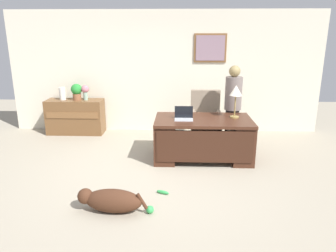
{
  "coord_description": "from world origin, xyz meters",
  "views": [
    {
      "loc": [
        0.35,
        -4.6,
        2.17
      ],
      "look_at": [
        0.17,
        0.3,
        0.75
      ],
      "focal_mm": 33.78,
      "sensor_mm": 36.0,
      "label": 1
    }
  ],
  "objects_px": {
    "laptop": "(184,116)",
    "dog_toy_bone": "(163,192)",
    "vase_empty": "(62,94)",
    "dog_lying": "(111,200)",
    "potted_plant": "(77,91)",
    "vase_with_flowers": "(85,91)",
    "dog_toy_ball": "(150,210)",
    "person_standing": "(233,107)",
    "armchair": "(205,120)",
    "desk_lamp": "(236,92)",
    "desk": "(203,137)",
    "credenza": "(76,117)"
  },
  "relations": [
    {
      "from": "desk",
      "to": "credenza",
      "type": "height_order",
      "value": "credenza"
    },
    {
      "from": "vase_empty",
      "to": "person_standing",
      "type": "bearing_deg",
      "value": -12.84
    },
    {
      "from": "vase_with_flowers",
      "to": "vase_empty",
      "type": "relative_size",
      "value": 1.18
    },
    {
      "from": "person_standing",
      "to": "desk_lamp",
      "type": "height_order",
      "value": "person_standing"
    },
    {
      "from": "vase_empty",
      "to": "vase_with_flowers",
      "type": "bearing_deg",
      "value": 0.0
    },
    {
      "from": "vase_with_flowers",
      "to": "dog_toy_ball",
      "type": "relative_size",
      "value": 3.32
    },
    {
      "from": "dog_toy_ball",
      "to": "armchair",
      "type": "bearing_deg",
      "value": 72.18
    },
    {
      "from": "dog_toy_bone",
      "to": "dog_lying",
      "type": "bearing_deg",
      "value": -142.79
    },
    {
      "from": "person_standing",
      "to": "potted_plant",
      "type": "height_order",
      "value": "person_standing"
    },
    {
      "from": "person_standing",
      "to": "dog_lying",
      "type": "relative_size",
      "value": 1.78
    },
    {
      "from": "person_standing",
      "to": "vase_with_flowers",
      "type": "xyz_separation_m",
      "value": [
        -3.12,
        0.83,
        0.14
      ]
    },
    {
      "from": "desk",
      "to": "dog_toy_ball",
      "type": "xyz_separation_m",
      "value": [
        -0.78,
        -1.88,
        -0.35
      ]
    },
    {
      "from": "desk",
      "to": "vase_with_flowers",
      "type": "bearing_deg",
      "value": 149.99
    },
    {
      "from": "desk_lamp",
      "to": "dog_toy_bone",
      "type": "relative_size",
      "value": 3.1
    },
    {
      "from": "armchair",
      "to": "dog_toy_bone",
      "type": "distance_m",
      "value": 2.44
    },
    {
      "from": "vase_with_flowers",
      "to": "potted_plant",
      "type": "xyz_separation_m",
      "value": [
        -0.19,
        0.0,
        -0.01
      ]
    },
    {
      "from": "potted_plant",
      "to": "laptop",
      "type": "bearing_deg",
      "value": -32.08
    },
    {
      "from": "vase_empty",
      "to": "dog_lying",
      "type": "bearing_deg",
      "value": -62.13
    },
    {
      "from": "credenza",
      "to": "dog_toy_ball",
      "type": "bearing_deg",
      "value": -59.09
    },
    {
      "from": "desk_lamp",
      "to": "dog_toy_ball",
      "type": "height_order",
      "value": "desk_lamp"
    },
    {
      "from": "laptop",
      "to": "dog_toy_bone",
      "type": "height_order",
      "value": "laptop"
    },
    {
      "from": "credenza",
      "to": "desk_lamp",
      "type": "xyz_separation_m",
      "value": [
        3.34,
        -1.31,
        0.81
      ]
    },
    {
      "from": "desk",
      "to": "person_standing",
      "type": "height_order",
      "value": "person_standing"
    },
    {
      "from": "armchair",
      "to": "vase_with_flowers",
      "type": "relative_size",
      "value": 3.25
    },
    {
      "from": "person_standing",
      "to": "potted_plant",
      "type": "distance_m",
      "value": 3.42
    },
    {
      "from": "armchair",
      "to": "dog_toy_ball",
      "type": "height_order",
      "value": "armchair"
    },
    {
      "from": "laptop",
      "to": "vase_empty",
      "type": "distance_m",
      "value": 3.07
    },
    {
      "from": "desk_lamp",
      "to": "vase_with_flowers",
      "type": "distance_m",
      "value": 3.35
    },
    {
      "from": "desk_lamp",
      "to": "armchair",
      "type": "bearing_deg",
      "value": 120.59
    },
    {
      "from": "desk",
      "to": "credenza",
      "type": "relative_size",
      "value": 1.37
    },
    {
      "from": "armchair",
      "to": "vase_empty",
      "type": "relative_size",
      "value": 3.83
    },
    {
      "from": "desk_lamp",
      "to": "vase_with_flowers",
      "type": "xyz_separation_m",
      "value": [
        -3.08,
        1.31,
        -0.22
      ]
    },
    {
      "from": "dog_lying",
      "to": "potted_plant",
      "type": "bearing_deg",
      "value": 113.32
    },
    {
      "from": "desk_lamp",
      "to": "vase_with_flowers",
      "type": "relative_size",
      "value": 1.76
    },
    {
      "from": "desk",
      "to": "dog_toy_ball",
      "type": "height_order",
      "value": "desk"
    },
    {
      "from": "credenza",
      "to": "dog_toy_bone",
      "type": "relative_size",
      "value": 6.67
    },
    {
      "from": "desk",
      "to": "dog_lying",
      "type": "distance_m",
      "value": 2.27
    },
    {
      "from": "vase_empty",
      "to": "dog_toy_bone",
      "type": "xyz_separation_m",
      "value": [
        2.38,
        -2.82,
        -0.89
      ]
    },
    {
      "from": "dog_lying",
      "to": "potted_plant",
      "type": "distance_m",
      "value": 3.69
    },
    {
      "from": "person_standing",
      "to": "armchair",
      "type": "bearing_deg",
      "value": 150.55
    },
    {
      "from": "vase_with_flowers",
      "to": "dog_toy_ball",
      "type": "height_order",
      "value": "vase_with_flowers"
    },
    {
      "from": "vase_with_flowers",
      "to": "laptop",
      "type": "bearing_deg",
      "value": -34.32
    },
    {
      "from": "credenza",
      "to": "person_standing",
      "type": "bearing_deg",
      "value": -13.75
    },
    {
      "from": "desk_lamp",
      "to": "vase_empty",
      "type": "relative_size",
      "value": 2.07
    },
    {
      "from": "credenza",
      "to": "laptop",
      "type": "relative_size",
      "value": 3.91
    },
    {
      "from": "dog_lying",
      "to": "laptop",
      "type": "height_order",
      "value": "laptop"
    },
    {
      "from": "person_standing",
      "to": "vase_with_flowers",
      "type": "relative_size",
      "value": 4.88
    },
    {
      "from": "potted_plant",
      "to": "dog_toy_ball",
      "type": "xyz_separation_m",
      "value": [
        1.93,
        -3.33,
        -0.92
      ]
    },
    {
      "from": "vase_with_flowers",
      "to": "vase_empty",
      "type": "distance_m",
      "value": 0.52
    },
    {
      "from": "laptop",
      "to": "dog_toy_bone",
      "type": "relative_size",
      "value": 1.71
    }
  ]
}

